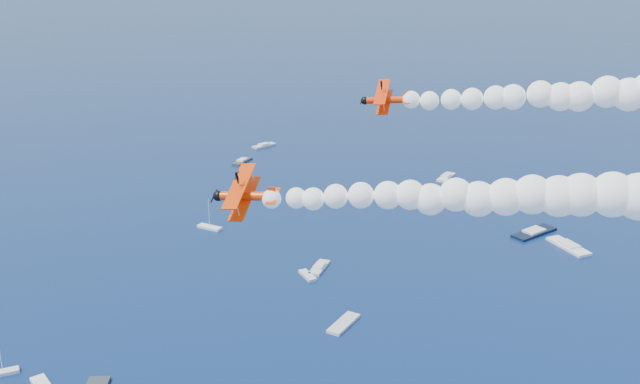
% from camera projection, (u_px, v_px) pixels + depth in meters
% --- Properties ---
extents(biplane_lead, '(8.03, 9.39, 6.38)m').
position_uv_depth(biplane_lead, '(386.00, 100.00, 99.60)').
color(biplane_lead, '#FF3105').
extents(biplane_trail, '(9.71, 11.51, 8.23)m').
position_uv_depth(biplane_trail, '(246.00, 196.00, 89.65)').
color(biplane_trail, '#FA3A05').
extents(smoke_trail_lead, '(53.51, 29.74, 9.45)m').
position_uv_depth(smoke_trail_lead, '(604.00, 93.00, 94.15)').
color(smoke_trail_lead, white).
extents(smoke_trail_trail, '(53.42, 27.80, 9.45)m').
position_uv_depth(smoke_trail_trail, '(481.00, 197.00, 83.65)').
color(smoke_trail_trail, white).
extents(spectator_boats, '(231.26, 177.77, 0.70)m').
position_uv_depth(spectator_boats, '(474.00, 283.00, 187.72)').
color(spectator_boats, '#2E333E').
rests_on(spectator_boats, ground).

